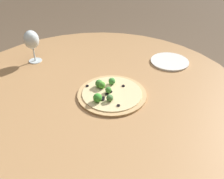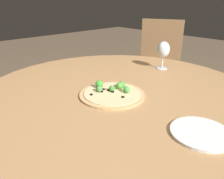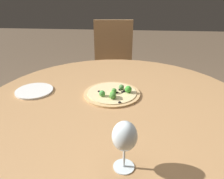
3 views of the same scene
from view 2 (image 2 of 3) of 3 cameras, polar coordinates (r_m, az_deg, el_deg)
dining_table at (r=1.12m, az=1.60°, el=-2.60°), size 1.40×1.40×0.73m
chair_2 at (r=2.12m, az=11.61°, el=5.08°), size 0.53×0.53×0.97m
pizza at (r=1.02m, az=0.01°, el=-0.90°), size 0.30×0.30×0.05m
wine_glass at (r=1.42m, az=13.27°, el=9.98°), size 0.08×0.08×0.17m
plate_near at (r=0.80m, az=22.21°, el=-10.45°), size 0.20×0.20×0.01m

